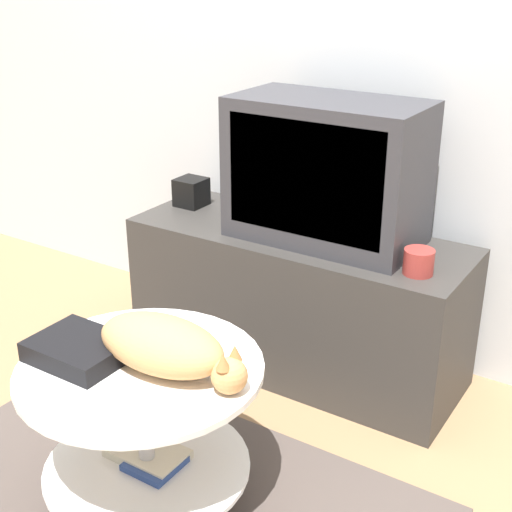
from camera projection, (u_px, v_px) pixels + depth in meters
name	position (u px, v px, depth m)	size (l,w,h in m)	color
tv_stand	(297.00, 300.00, 2.61)	(1.22, 0.45, 0.53)	#33302D
tv	(327.00, 171.00, 2.37)	(0.64, 0.34, 0.48)	#333338
speaker	(191.00, 192.00, 2.77)	(0.11, 0.11, 0.11)	black
mug	(419.00, 262.00, 2.18)	(0.09, 0.09, 0.08)	#99332D
coffee_table	(144.00, 418.00, 1.89)	(0.64, 0.64, 0.44)	#B2B2B7
dvd_box	(79.00, 350.00, 1.84)	(0.24, 0.19, 0.05)	black
cat	(164.00, 346.00, 1.79)	(0.58, 0.20, 0.13)	tan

